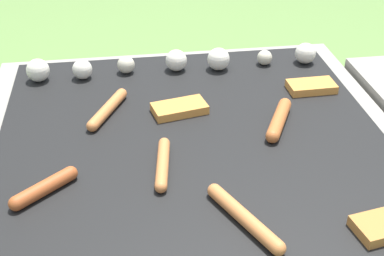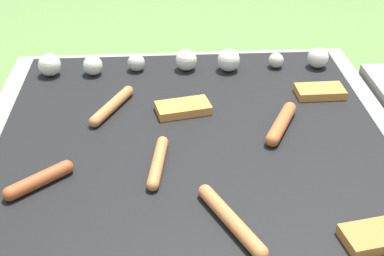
% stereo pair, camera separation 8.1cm
% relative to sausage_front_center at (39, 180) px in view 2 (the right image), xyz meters
% --- Properties ---
extents(grill, '(0.95, 0.95, 0.38)m').
position_rel_sausage_front_center_xyz_m(grill, '(0.30, 0.16, -0.21)').
color(grill, gray).
rests_on(grill, ground_plane).
extents(sausage_front_center, '(0.12, 0.10, 0.03)m').
position_rel_sausage_front_center_xyz_m(sausage_front_center, '(0.00, 0.00, 0.00)').
color(sausage_front_center, '#A34C23').
rests_on(sausage_front_center, grill).
extents(sausage_back_right, '(0.05, 0.17, 0.02)m').
position_rel_sausage_front_center_xyz_m(sausage_back_right, '(0.23, 0.05, -0.00)').
color(sausage_back_right, '#C6753D').
rests_on(sausage_back_right, grill).
extents(sausage_back_center, '(0.10, 0.16, 0.03)m').
position_rel_sausage_front_center_xyz_m(sausage_back_center, '(0.50, 0.17, 0.00)').
color(sausage_back_center, '#B7602D').
rests_on(sausage_back_center, grill).
extents(sausage_front_left, '(0.10, 0.18, 0.03)m').
position_rel_sausage_front_center_xyz_m(sausage_front_left, '(0.35, -0.13, -0.00)').
color(sausage_front_left, '#C6753D').
rests_on(sausage_front_left, grill).
extents(sausage_front_right, '(0.10, 0.16, 0.03)m').
position_rel_sausage_front_center_xyz_m(sausage_front_right, '(0.12, 0.28, -0.00)').
color(sausage_front_right, '#C6753D').
rests_on(sausage_front_right, grill).
extents(bread_slice_right, '(0.14, 0.09, 0.02)m').
position_rel_sausage_front_center_xyz_m(bread_slice_right, '(0.29, 0.26, -0.00)').
color(bread_slice_right, '#D18438').
rests_on(bread_slice_right, grill).
extents(bread_slice_center, '(0.11, 0.08, 0.02)m').
position_rel_sausage_front_center_xyz_m(bread_slice_center, '(0.58, -0.18, -0.00)').
color(bread_slice_center, '#B27033').
rests_on(bread_slice_center, grill).
extents(bread_slice_left, '(0.12, 0.07, 0.02)m').
position_rel_sausage_front_center_xyz_m(bread_slice_left, '(0.63, 0.32, -0.00)').
color(bread_slice_left, '#D18438').
rests_on(bread_slice_left, grill).
extents(mushroom_row, '(0.77, 0.07, 0.06)m').
position_rel_sausage_front_center_xyz_m(mushroom_row, '(0.29, 0.47, 0.01)').
color(mushroom_row, silver).
rests_on(mushroom_row, grill).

